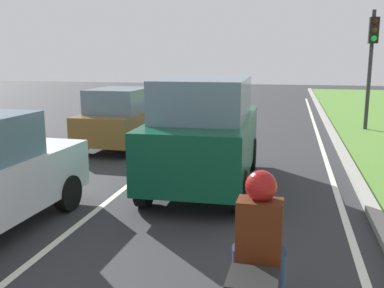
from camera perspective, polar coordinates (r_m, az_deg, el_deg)
name	(u,v)px	position (r m, az deg, el deg)	size (l,w,h in m)	color
ground_plane	(203,145)	(13.62, 1.39, -0.09)	(60.00, 60.00, 0.00)	#2D2D30
lane_line_center	(181,144)	(13.77, -1.47, 0.05)	(0.12, 32.00, 0.01)	silver
lane_line_right_edge	(323,150)	(13.41, 16.66, -0.75)	(0.12, 32.00, 0.01)	silver
curb_right	(341,149)	(13.44, 18.80, -0.60)	(0.24, 48.00, 0.12)	#9E9B93
car_suv_ahead	(205,132)	(9.11, 1.72, 1.61)	(2.07, 4.55, 2.28)	#0C472D
car_hatchback_far	(122,118)	(13.31, -9.07, 3.35)	(1.81, 3.74, 1.78)	brown
rider_person	(260,230)	(4.03, 8.81, -11.00)	(0.51, 0.41, 1.16)	#4C1E0C
traffic_light_near_right	(372,50)	(17.06, 22.38, 11.22)	(0.32, 0.50, 4.30)	#2D2D2D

